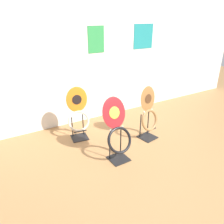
# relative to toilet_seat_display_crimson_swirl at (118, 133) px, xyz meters

# --- Properties ---
(ground_plane) EXTENTS (14.00, 14.00, 0.00)m
(ground_plane) POSITION_rel_toilet_seat_display_crimson_swirl_xyz_m (0.44, -0.71, -0.43)
(ground_plane) COLOR #A37547
(wall_back) EXTENTS (8.00, 0.07, 2.60)m
(wall_back) POSITION_rel_toilet_seat_display_crimson_swirl_xyz_m (0.44, 1.51, 0.87)
(wall_back) COLOR silver
(wall_back) RESTS_ON ground_plane
(toilet_seat_display_crimson_swirl) EXTENTS (0.40, 0.36, 0.94)m
(toilet_seat_display_crimson_swirl) POSITION_rel_toilet_seat_display_crimson_swirl_xyz_m (0.00, 0.00, 0.00)
(toilet_seat_display_crimson_swirl) COLOR black
(toilet_seat_display_crimson_swirl) RESTS_ON ground_plane
(toilet_seat_display_orange_sun) EXTENTS (0.39, 0.32, 0.93)m
(toilet_seat_display_orange_sun) POSITION_rel_toilet_seat_display_crimson_swirl_xyz_m (-0.25, 0.85, 0.01)
(toilet_seat_display_orange_sun) COLOR black
(toilet_seat_display_orange_sun) RESTS_ON ground_plane
(toilet_seat_display_woodgrain) EXTENTS (0.40, 0.32, 0.93)m
(toilet_seat_display_woodgrain) POSITION_rel_toilet_seat_display_crimson_swirl_xyz_m (0.78, 0.25, -0.01)
(toilet_seat_display_woodgrain) COLOR black
(toilet_seat_display_woodgrain) RESTS_ON ground_plane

